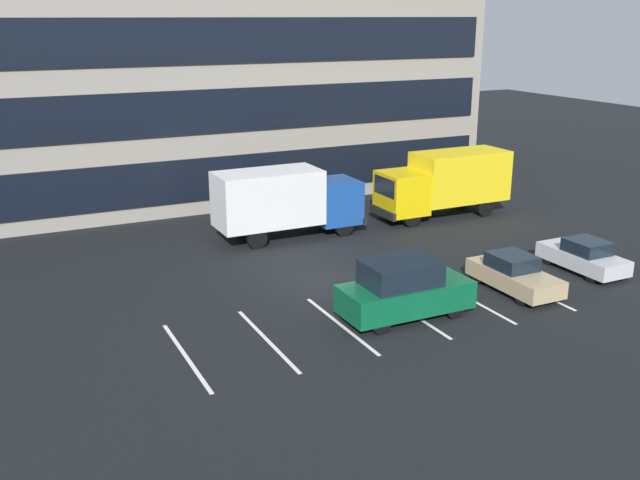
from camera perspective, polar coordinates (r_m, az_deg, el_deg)
ground_plane at (r=29.77m, az=0.28°, el=-3.27°), size 120.00×120.00×0.00m
office_building at (r=44.68m, az=-10.48°, el=17.46°), size 34.15×11.57×21.60m
lot_markings at (r=26.36m, az=4.35°, el=-6.12°), size 14.14×5.40×0.01m
box_truck_blue at (r=35.15m, az=-2.70°, el=3.19°), size 7.31×2.42×3.39m
box_truck_yellow_all at (r=39.55m, az=9.80°, el=4.60°), size 7.44×2.46×3.45m
sedan_tan at (r=29.59m, az=14.99°, el=-2.60°), size 1.69×4.05×1.45m
sedan_silver at (r=32.73m, az=20.00°, el=-1.20°), size 1.64×3.93×1.41m
suv_forest at (r=26.15m, az=6.62°, el=-3.92°), size 4.79×2.03×2.17m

